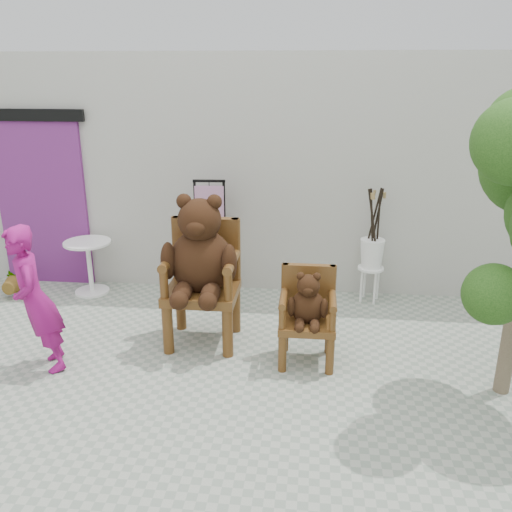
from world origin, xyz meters
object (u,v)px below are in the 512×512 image
Objects in this scene: chair_big at (201,261)px; chair_small at (308,308)px; display_stand at (211,252)px; cafe_table at (89,261)px; person at (35,300)px; stool_bucket at (372,253)px.

chair_big reaches higher than chair_small.
chair_big reaches higher than display_stand.
chair_big is at bearing -33.86° from cafe_table.
person is 0.97× the size of display_stand.
chair_big is at bearing -145.73° from stool_bucket.
person is at bearing -126.56° from display_stand.
stool_bucket is at bearing 89.57° from person.
person is at bearing -148.80° from stool_bucket.
person reaches higher than cafe_table.
chair_small is 3.20m from cafe_table.
chair_small is (1.11, -0.30, -0.34)m from chair_big.
chair_small is 2.61m from person.
chair_big is 2.31× the size of cafe_table.
person is 1.01× the size of stool_bucket.
display_stand is (1.59, 0.11, 0.14)m from cafe_table.
display_stand is at bearing 4.08° from cafe_table.
chair_small is at bearing -27.13° from cafe_table.
cafe_table is 0.48× the size of stool_bucket.
stool_bucket is at bearing 1.84° from cafe_table.
person is at bearing -170.24° from chair_small.
chair_small is 1.36× the size of cafe_table.
person is at bearing -81.50° from cafe_table.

